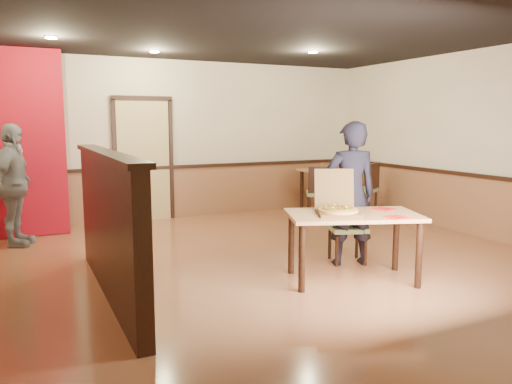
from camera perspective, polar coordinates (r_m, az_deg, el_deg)
floor at (r=6.14m, az=2.43°, el=-8.31°), size 7.00×7.00×0.00m
ceiling at (r=5.98m, az=2.60°, el=18.36°), size 7.00×7.00×0.00m
wall_back at (r=9.13m, az=-7.93°, el=5.94°), size 7.00×0.00×7.00m
wall_right at (r=8.15m, az=24.86°, el=5.01°), size 0.00×7.00×7.00m
wainscot_back at (r=9.19m, az=-7.76°, el=0.01°), size 7.00×0.04×0.90m
chair_rail_back at (r=9.12m, az=-7.78°, el=2.91°), size 7.00×0.06×0.06m
wainscot_right at (r=8.22m, az=24.34°, el=-1.60°), size 0.04×7.00×0.90m
chair_rail_right at (r=8.15m, az=24.44°, el=1.65°), size 0.06×7.00×0.06m
back_door at (r=8.90m, az=-12.73°, el=3.51°), size 0.90×0.06×2.10m
booth_partition at (r=5.15m, az=-16.48°, el=-3.40°), size 0.20×3.10×1.44m
red_accent_panel at (r=8.20m, az=-26.55°, el=4.93°), size 1.60×0.20×2.78m
spot_a at (r=7.09m, az=-22.37°, el=16.00°), size 0.14×0.14×0.02m
spot_b at (r=8.01m, az=-11.53°, el=15.45°), size 0.14×0.14×0.02m
spot_c at (r=7.96m, az=6.54°, el=15.61°), size 0.14×0.14×0.02m
main_table at (r=5.50m, az=11.01°, el=-3.52°), size 1.58×1.23×0.75m
diner_chair at (r=6.30m, az=10.27°, el=-3.58°), size 0.55×0.55×0.86m
side_chair_left at (r=8.75m, az=7.41°, el=0.12°), size 0.65×0.65×0.97m
side_chair_right at (r=9.31m, az=12.44°, el=0.55°), size 0.68×0.68×0.99m
side_table at (r=9.50m, az=7.86°, el=1.49°), size 0.84×0.84×0.83m
diner at (r=6.10m, az=10.73°, el=-0.21°), size 0.73×0.59×1.73m
passerby at (r=7.67m, az=-25.96°, el=0.70°), size 0.76×1.09×1.71m
pizza_box at (r=5.42m, az=9.28°, el=-1.85°), size 0.61×0.65×0.46m
pizza at (r=5.38m, az=9.37°, el=-2.07°), size 0.51×0.51×0.03m
napkin_near at (r=5.35m, az=15.81°, el=-2.80°), size 0.23×0.23×0.01m
napkin_far at (r=5.82m, az=14.38°, el=-1.87°), size 0.28×0.28×0.01m
condiment at (r=9.29m, az=7.58°, el=2.90°), size 0.05×0.05×0.14m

